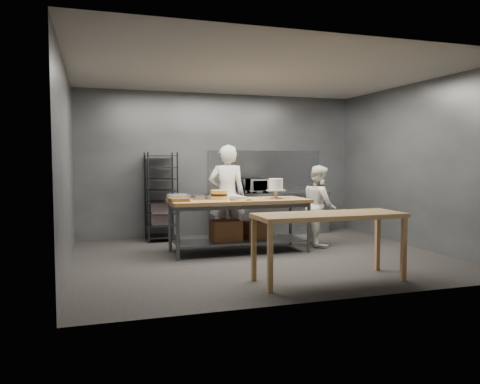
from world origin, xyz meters
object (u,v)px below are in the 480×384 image
object	(u,v)px
speed_rack	(161,197)
microwave	(255,186)
work_table	(239,219)
layer_cake	(219,195)
frosted_cake_stand	(276,186)
chef_right	(319,205)
near_counter	(329,220)
chef_behind	(227,195)

from	to	relation	value
speed_rack	microwave	size ratio (longest dim) A/B	3.23
work_table	layer_cake	size ratio (longest dim) A/B	8.63
work_table	frosted_cake_stand	distance (m)	0.86
chef_right	work_table	bearing A→B (deg)	106.83
work_table	frosted_cake_stand	size ratio (longest dim) A/B	6.79
near_counter	work_table	bearing A→B (deg)	104.20
work_table	frosted_cake_stand	xyz separation A→B (m)	(0.64, -0.10, 0.57)
chef_behind	speed_rack	bearing A→B (deg)	-29.13
layer_cake	chef_right	bearing A→B (deg)	2.13
near_counter	layer_cake	size ratio (longest dim) A/B	7.19
layer_cake	frosted_cake_stand	bearing A→B (deg)	-9.85
work_table	speed_rack	distance (m)	1.98
microwave	near_counter	bearing A→B (deg)	-94.74
work_table	chef_right	bearing A→B (deg)	5.07
speed_rack	chef_right	distance (m)	3.11
near_counter	chef_right	size ratio (longest dim) A/B	1.33
microwave	frosted_cake_stand	distance (m)	1.80
chef_behind	frosted_cake_stand	distance (m)	1.04
chef_behind	chef_right	size ratio (longest dim) A/B	1.25
near_counter	speed_rack	world-z (taller)	speed_rack
near_counter	chef_behind	bearing A→B (deg)	101.57
microwave	frosted_cake_stand	world-z (taller)	frosted_cake_stand
frosted_cake_stand	layer_cake	bearing A→B (deg)	170.15
speed_rack	chef_behind	distance (m)	1.44
chef_right	frosted_cake_stand	world-z (taller)	chef_right
microwave	frosted_cake_stand	xyz separation A→B (m)	(-0.24, -1.78, 0.09)
chef_right	speed_rack	bearing A→B (deg)	73.82
speed_rack	layer_cake	distance (m)	1.72
chef_right	near_counter	bearing A→B (deg)	167.36
chef_right	microwave	bearing A→B (deg)	37.47
speed_rack	microwave	bearing A→B (deg)	2.29
chef_behind	microwave	xyz separation A→B (m)	(0.91, 1.01, 0.11)
frosted_cake_stand	microwave	bearing A→B (deg)	82.39
chef_right	microwave	xyz separation A→B (m)	(-0.74, 1.53, 0.30)
near_counter	chef_right	bearing A→B (deg)	65.60
near_counter	speed_rack	size ratio (longest dim) A/B	1.14
near_counter	chef_right	distance (m)	2.57
near_counter	speed_rack	bearing A→B (deg)	113.92
frosted_cake_stand	layer_cake	xyz separation A→B (m)	(-0.98, 0.17, -0.14)
frosted_cake_stand	layer_cake	distance (m)	1.01
near_counter	microwave	world-z (taller)	microwave
work_table	speed_rack	world-z (taller)	speed_rack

